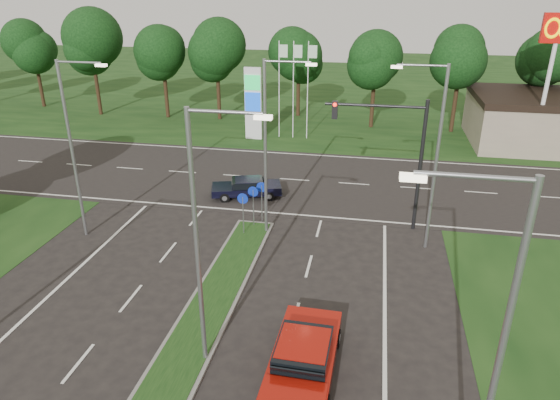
# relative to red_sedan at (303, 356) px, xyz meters

# --- Properties ---
(verge_far) EXTENTS (160.00, 50.00, 0.02)m
(verge_far) POSITION_rel_red_sedan_xyz_m (-4.27, 49.01, -0.74)
(verge_far) COLOR black
(verge_far) RESTS_ON ground
(cross_road) EXTENTS (160.00, 12.00, 0.02)m
(cross_road) POSITION_rel_red_sedan_xyz_m (-4.27, 18.01, -0.74)
(cross_road) COLOR black
(cross_road) RESTS_ON ground
(median_kerb) EXTENTS (2.00, 26.00, 0.12)m
(median_kerb) POSITION_rel_red_sedan_xyz_m (-4.27, -1.99, -0.68)
(median_kerb) COLOR slate
(median_kerb) RESTS_ON ground
(streetlight_median_near) EXTENTS (2.53, 0.22, 9.00)m
(streetlight_median_near) POSITION_rel_red_sedan_xyz_m (-3.27, 0.01, 4.34)
(streetlight_median_near) COLOR gray
(streetlight_median_near) RESTS_ON ground
(streetlight_median_far) EXTENTS (2.53, 0.22, 9.00)m
(streetlight_median_far) POSITION_rel_red_sedan_xyz_m (-3.27, 10.01, 4.34)
(streetlight_median_far) COLOR gray
(streetlight_median_far) RESTS_ON ground
(streetlight_left_far) EXTENTS (2.53, 0.22, 9.00)m
(streetlight_left_far) POSITION_rel_red_sedan_xyz_m (-12.57, 8.01, 4.34)
(streetlight_left_far) COLOR gray
(streetlight_left_far) RESTS_ON ground
(streetlight_right_far) EXTENTS (2.53, 0.22, 9.00)m
(streetlight_right_far) POSITION_rel_red_sedan_xyz_m (4.53, 10.01, 4.34)
(streetlight_right_far) COLOR gray
(streetlight_right_far) RESTS_ON ground
(streetlight_right_near) EXTENTS (2.53, 0.22, 9.00)m
(streetlight_right_near) POSITION_rel_red_sedan_xyz_m (4.53, -3.99, 4.34)
(streetlight_right_near) COLOR gray
(streetlight_right_near) RESTS_ON ground
(traffic_signal) EXTENTS (5.10, 0.42, 7.00)m
(traffic_signal) POSITION_rel_red_sedan_xyz_m (2.92, 12.01, 3.91)
(traffic_signal) COLOR black
(traffic_signal) RESTS_ON ground
(median_signs) EXTENTS (1.16, 1.76, 2.38)m
(median_signs) POSITION_rel_red_sedan_xyz_m (-4.27, 10.41, 0.97)
(median_signs) COLOR gray
(median_signs) RESTS_ON ground
(gas_pylon) EXTENTS (5.80, 1.26, 8.00)m
(gas_pylon) POSITION_rel_red_sedan_xyz_m (-8.06, 27.06, 2.45)
(gas_pylon) COLOR silver
(gas_pylon) RESTS_ON ground
(mcdonalds_sign) EXTENTS (2.20, 0.47, 10.40)m
(mcdonalds_sign) POSITION_rel_red_sedan_xyz_m (13.73, 25.98, 7.24)
(mcdonalds_sign) COLOR silver
(mcdonalds_sign) RESTS_ON ground
(treeline_far) EXTENTS (6.00, 6.00, 9.90)m
(treeline_far) POSITION_rel_red_sedan_xyz_m (-4.17, 33.94, 6.09)
(treeline_far) COLOR black
(treeline_far) RESTS_ON ground
(red_sedan) EXTENTS (2.21, 5.07, 1.38)m
(red_sedan) POSITION_rel_red_sedan_xyz_m (0.00, 0.00, 0.00)
(red_sedan) COLOR #971008
(red_sedan) RESTS_ON ground
(navy_sedan) EXTENTS (4.54, 2.84, 1.16)m
(navy_sedan) POSITION_rel_red_sedan_xyz_m (-5.71, 14.59, -0.12)
(navy_sedan) COLOR black
(navy_sedan) RESTS_ON ground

